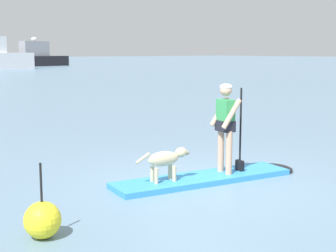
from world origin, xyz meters
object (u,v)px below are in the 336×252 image
object	(u,v)px
paddleboard	(213,177)
dog	(166,160)
person_paddler	(226,122)
moored_boat_starboard	(38,57)
marker_buoy	(42,220)

from	to	relation	value
paddleboard	dog	size ratio (longest dim) A/B	3.63
person_paddler	paddleboard	bearing A→B (deg)	169.34
person_paddler	moored_boat_starboard	size ratio (longest dim) A/B	0.16
person_paddler	moored_boat_starboard	world-z (taller)	moored_boat_starboard
person_paddler	marker_buoy	bearing A→B (deg)	-170.70
paddleboard	marker_buoy	xyz separation A→B (m)	(-3.71, -0.70, 0.19)
marker_buoy	paddleboard	bearing A→B (deg)	10.66
paddleboard	dog	world-z (taller)	dog
dog	moored_boat_starboard	xyz separation A→B (m)	(29.65, 69.15, 1.00)
paddleboard	moored_boat_starboard	world-z (taller)	moored_boat_starboard
paddleboard	person_paddler	bearing A→B (deg)	-10.66
dog	marker_buoy	distance (m)	2.88
dog	marker_buoy	xyz separation A→B (m)	(-2.73, -0.88, -0.24)
paddleboard	dog	bearing A→B (deg)	169.34
dog	marker_buoy	world-z (taller)	marker_buoy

